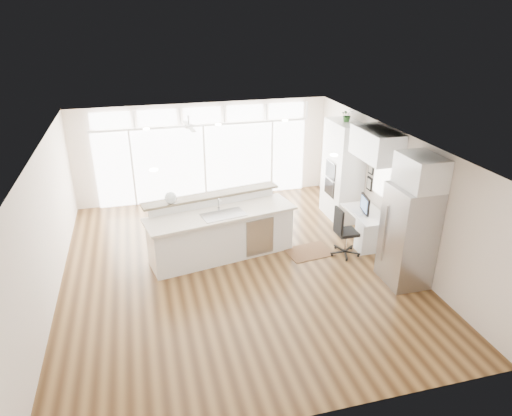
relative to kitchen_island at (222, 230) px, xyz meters
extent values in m
cube|color=#452C15|center=(0.18, -0.53, -0.65)|extent=(7.00, 8.00, 0.02)
cube|color=silver|center=(0.18, -0.53, 2.06)|extent=(7.00, 8.00, 0.02)
cube|color=silver|center=(0.18, 3.47, 0.71)|extent=(7.00, 0.04, 2.70)
cube|color=silver|center=(0.18, -4.53, 0.71)|extent=(7.00, 0.04, 2.70)
cube|color=silver|center=(-3.32, -0.53, 0.71)|extent=(0.04, 8.00, 2.70)
cube|color=silver|center=(3.68, -0.53, 0.71)|extent=(0.04, 8.00, 2.70)
cube|color=white|center=(0.18, 3.41, 0.41)|extent=(5.80, 0.06, 2.08)
cube|color=white|center=(0.18, 3.41, 1.74)|extent=(5.90, 0.06, 0.40)
cube|color=white|center=(3.64, -0.23, 0.91)|extent=(0.04, 0.85, 0.85)
cube|color=white|center=(-0.32, 2.27, 1.84)|extent=(1.16, 1.16, 0.32)
cube|color=beige|center=(0.18, -0.33, 2.04)|extent=(3.40, 3.00, 0.02)
cube|color=white|center=(3.35, 1.27, 0.61)|extent=(0.64, 1.20, 2.50)
cube|color=white|center=(3.31, -0.23, -0.26)|extent=(0.72, 1.30, 0.76)
cube|color=white|center=(3.35, -0.23, 1.71)|extent=(0.64, 1.30, 0.64)
cube|color=#A8A9AD|center=(3.29, -1.88, 0.36)|extent=(0.76, 0.90, 2.00)
cube|color=white|center=(3.35, -1.88, 1.66)|extent=(0.64, 0.90, 0.60)
cube|color=black|center=(3.64, 0.39, 0.76)|extent=(0.06, 0.22, 0.80)
cube|color=white|center=(0.00, 0.00, 0.00)|extent=(3.39, 1.80, 1.28)
cube|color=#3A2112|center=(1.91, -0.34, -0.63)|extent=(1.08, 0.84, 0.01)
cube|color=black|center=(2.63, -0.64, -0.08)|extent=(0.58, 0.54, 1.11)
sphere|color=silver|center=(-1.01, 0.21, 0.77)|extent=(0.29, 0.29, 0.26)
cube|color=black|center=(3.23, -0.23, 0.34)|extent=(0.17, 0.53, 0.44)
cube|color=silver|center=(3.06, -0.23, 0.13)|extent=(0.15, 0.31, 0.01)
imported|color=#2D6029|center=(3.35, 1.27, 1.99)|extent=(0.33, 0.35, 0.25)
camera|label=1|loc=(-1.53, -8.66, 4.40)|focal=32.00mm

